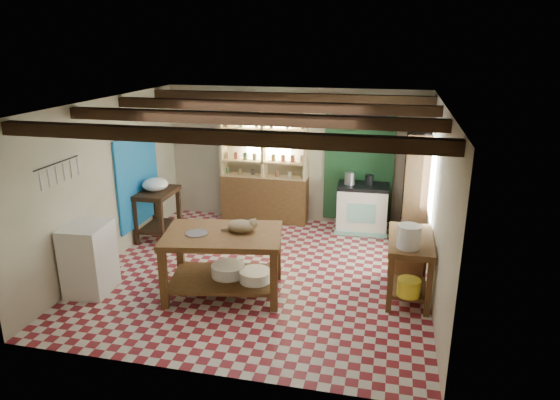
% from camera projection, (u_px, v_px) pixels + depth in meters
% --- Properties ---
extents(floor, '(5.00, 5.00, 0.02)m').
position_uv_depth(floor, '(262.00, 273.00, 7.72)').
color(floor, maroon).
rests_on(floor, ground).
extents(ceiling, '(5.00, 5.00, 0.02)m').
position_uv_depth(ceiling, '(259.00, 103.00, 6.92)').
color(ceiling, '#4B4B50').
rests_on(ceiling, wall_back).
extents(wall_back, '(5.00, 0.04, 2.60)m').
position_uv_depth(wall_back, '(294.00, 156.00, 9.64)').
color(wall_back, '#BDB398').
rests_on(wall_back, floor).
extents(wall_front, '(5.00, 0.04, 2.60)m').
position_uv_depth(wall_front, '(196.00, 264.00, 5.00)').
color(wall_front, '#BDB398').
rests_on(wall_front, floor).
extents(wall_left, '(0.04, 5.00, 2.60)m').
position_uv_depth(wall_left, '(107.00, 182.00, 7.85)').
color(wall_left, '#BDB398').
rests_on(wall_left, floor).
extents(wall_right, '(0.04, 5.00, 2.60)m').
position_uv_depth(wall_right, '(438.00, 205.00, 6.79)').
color(wall_right, '#BDB398').
rests_on(wall_right, floor).
extents(ceiling_beams, '(5.00, 3.80, 0.15)m').
position_uv_depth(ceiling_beams, '(260.00, 112.00, 6.96)').
color(ceiling_beams, '#352012').
rests_on(ceiling_beams, ceiling).
extents(blue_wall_patch, '(0.04, 1.40, 1.60)m').
position_uv_depth(blue_wall_patch, '(138.00, 180.00, 8.74)').
color(blue_wall_patch, '#186CB8').
rests_on(blue_wall_patch, wall_left).
extents(green_wall_patch, '(1.30, 0.04, 2.30)m').
position_uv_depth(green_wall_patch, '(359.00, 162.00, 9.36)').
color(green_wall_patch, '#1C4624').
rests_on(green_wall_patch, wall_back).
extents(window_back, '(0.90, 0.02, 0.80)m').
position_uv_depth(window_back, '(269.00, 134.00, 9.60)').
color(window_back, white).
rests_on(window_back, wall_back).
extents(window_right, '(0.02, 1.30, 1.20)m').
position_uv_depth(window_right, '(432.00, 179.00, 7.69)').
color(window_right, white).
rests_on(window_right, wall_right).
extents(utensil_rail, '(0.06, 0.90, 0.28)m').
position_uv_depth(utensil_rail, '(58.00, 172.00, 6.58)').
color(utensil_rail, black).
rests_on(utensil_rail, wall_left).
extents(pot_rack, '(0.86, 0.12, 0.36)m').
position_uv_depth(pot_rack, '(360.00, 116.00, 8.68)').
color(pot_rack, black).
rests_on(pot_rack, ceiling).
extents(shelving_unit, '(1.70, 0.34, 2.20)m').
position_uv_depth(shelving_unit, '(264.00, 167.00, 9.64)').
color(shelving_unit, '#DDBA7F').
rests_on(shelving_unit, floor).
extents(tall_rack, '(0.40, 0.86, 2.00)m').
position_uv_depth(tall_rack, '(415.00, 188.00, 8.60)').
color(tall_rack, '#352012').
rests_on(tall_rack, floor).
extents(work_table, '(1.77, 1.34, 0.91)m').
position_uv_depth(work_table, '(224.00, 263.00, 7.00)').
color(work_table, brown).
rests_on(work_table, floor).
extents(stove, '(0.94, 0.65, 0.90)m').
position_uv_depth(stove, '(362.00, 208.00, 9.28)').
color(stove, white).
rests_on(stove, floor).
extents(prep_table, '(0.62, 0.89, 0.89)m').
position_uv_depth(prep_table, '(158.00, 214.00, 8.98)').
color(prep_table, '#352012').
rests_on(prep_table, floor).
extents(white_cabinet, '(0.61, 0.71, 1.00)m').
position_uv_depth(white_cabinet, '(89.00, 259.00, 7.02)').
color(white_cabinet, white).
rests_on(white_cabinet, floor).
extents(right_counter, '(0.60, 1.20, 0.86)m').
position_uv_depth(right_counter, '(409.00, 267.00, 6.95)').
color(right_counter, brown).
rests_on(right_counter, floor).
extents(cat, '(0.46, 0.40, 0.17)m').
position_uv_depth(cat, '(241.00, 226.00, 6.87)').
color(cat, '#957D57').
rests_on(cat, work_table).
extents(steel_tray, '(0.36, 0.36, 0.02)m').
position_uv_depth(steel_tray, '(197.00, 233.00, 6.82)').
color(steel_tray, '#B4B3BB').
rests_on(steel_tray, work_table).
extents(basin_large, '(0.55, 0.55, 0.17)m').
position_uv_depth(basin_large, '(228.00, 270.00, 7.08)').
color(basin_large, white).
rests_on(basin_large, work_table).
extents(basin_small, '(0.51, 0.51, 0.15)m').
position_uv_depth(basin_small, '(255.00, 276.00, 6.92)').
color(basin_small, white).
rests_on(basin_small, work_table).
extents(kettle_left, '(0.20, 0.20, 0.22)m').
position_uv_depth(kettle_left, '(350.00, 178.00, 9.15)').
color(kettle_left, '#B4B3BB').
rests_on(kettle_left, stove).
extents(kettle_right, '(0.16, 0.16, 0.19)m').
position_uv_depth(kettle_right, '(369.00, 180.00, 9.10)').
color(kettle_right, black).
rests_on(kettle_right, stove).
extents(enamel_bowl, '(0.46, 0.46, 0.23)m').
position_uv_depth(enamel_bowl, '(155.00, 184.00, 8.81)').
color(enamel_bowl, white).
rests_on(enamel_bowl, prep_table).
extents(white_bucket, '(0.31, 0.31, 0.31)m').
position_uv_depth(white_bucket, '(409.00, 237.00, 6.45)').
color(white_bucket, white).
rests_on(white_bucket, right_counter).
extents(wicker_basket, '(0.42, 0.34, 0.30)m').
position_uv_depth(wicker_basket, '(408.00, 261.00, 7.24)').
color(wicker_basket, '#8E5C39').
rests_on(wicker_basket, right_counter).
extents(yellow_tub, '(0.31, 0.31, 0.22)m').
position_uv_depth(yellow_tub, '(409.00, 287.00, 6.56)').
color(yellow_tub, yellow).
rests_on(yellow_tub, right_counter).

